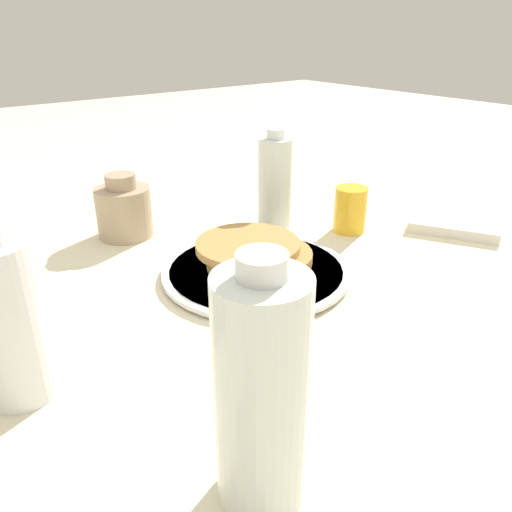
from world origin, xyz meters
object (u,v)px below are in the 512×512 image
water_bottle_far (8,321)px  pancake_stack (256,255)px  plate (256,271)px  water_bottle_near (261,393)px  cream_jug (124,210)px  juice_glass (350,210)px  water_bottle_mid (275,182)px

water_bottle_far → pancake_stack: bearing=-80.9°
plate → water_bottle_near: (-0.31, 0.24, 0.10)m
plate → cream_jug: (0.28, 0.09, 0.04)m
plate → water_bottle_far: (-0.06, 0.37, 0.08)m
juice_glass → cream_jug: bearing=54.4°
plate → water_bottle_far: size_ratio=1.52×
pancake_stack → water_bottle_far: 0.38m
plate → water_bottle_mid: water_bottle_mid is taller
juice_glass → water_bottle_near: bearing=124.9°
pancake_stack → cream_jug: size_ratio=1.52×
cream_jug → water_bottle_far: bearing=140.3°
plate → water_bottle_mid: 0.23m
water_bottle_far → water_bottle_near: bearing=-154.5°
cream_jug → water_bottle_far: (-0.33, 0.28, 0.04)m
cream_jug → water_bottle_mid: bearing=-118.2°
water_bottle_near → water_bottle_far: bearing=25.5°
juice_glass → water_bottle_mid: water_bottle_mid is taller
water_bottle_mid → water_bottle_far: 0.56m
juice_glass → water_bottle_far: size_ratio=0.44×
plate → pancake_stack: (0.00, -0.00, 0.03)m
water_bottle_near → water_bottle_far: size_ratio=1.15×
water_bottle_near → pancake_stack: bearing=-38.0°
pancake_stack → water_bottle_near: 0.40m
water_bottle_far → water_bottle_mid: bearing=-69.0°
juice_glass → water_bottle_far: water_bottle_far is taller
pancake_stack → water_bottle_far: water_bottle_far is taller
water_bottle_mid → juice_glass: bearing=-140.1°
plate → cream_jug: 0.29m
juice_glass → water_bottle_near: (-0.35, 0.50, 0.06)m
cream_jug → plate: bearing=-162.3°
juice_glass → cream_jug: (0.24, 0.34, 0.01)m
plate → cream_jug: size_ratio=2.53×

